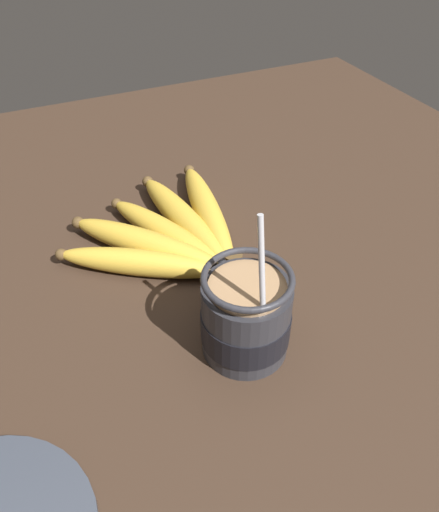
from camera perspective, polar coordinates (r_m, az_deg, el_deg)
The scene contains 3 objects.
table at distance 53.77cm, azimuth -3.17°, elevation -7.47°, with size 118.02×118.02×3.46cm.
coffee_mug at distance 46.30cm, azimuth 2.96°, elevation -6.93°, with size 11.76×8.39×16.62cm.
banana_bunch at distance 60.11cm, azimuth -5.46°, elevation 2.78°, with size 23.67×22.59×4.06cm.
Camera 1 is at (-34.16, 12.28, 41.40)cm, focal length 35.00 mm.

